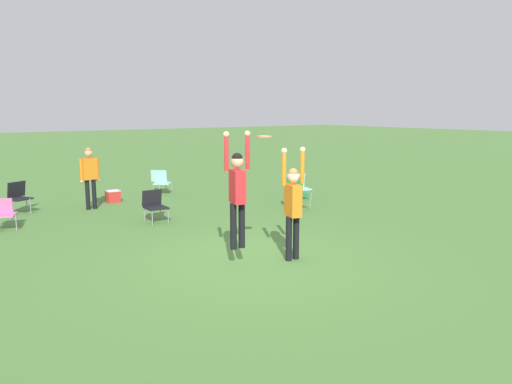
# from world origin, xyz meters

# --- Properties ---
(ground_plane) EXTENTS (120.00, 120.00, 0.00)m
(ground_plane) POSITION_xyz_m (0.00, 0.00, 0.00)
(ground_plane) COLOR #4C7A38
(person_jumping) EXTENTS (0.56, 0.44, 2.13)m
(person_jumping) POSITION_xyz_m (-0.48, -0.05, 1.46)
(person_jumping) COLOR black
(person_jumping) RESTS_ON ground_plane
(person_defending) EXTENTS (0.55, 0.44, 2.14)m
(person_defending) POSITION_xyz_m (0.57, -0.36, 1.14)
(person_defending) COLOR black
(person_defending) RESTS_ON ground_plane
(frisbee) EXTENTS (0.25, 0.25, 0.03)m
(frisbee) POSITION_xyz_m (-0.11, -0.37, 2.36)
(frisbee) COLOR #E04C23
(camping_chair_0) EXTENTS (0.54, 0.57, 0.81)m
(camping_chair_0) POSITION_xyz_m (-0.12, 4.21, 0.46)
(camping_chair_0) COLOR gray
(camping_chair_0) RESTS_ON ground_plane
(camping_chair_1) EXTENTS (0.76, 0.84, 0.79)m
(camping_chair_1) POSITION_xyz_m (1.92, 8.04, 0.45)
(camping_chair_1) COLOR gray
(camping_chair_1) RESTS_ON ground_plane
(camping_chair_2) EXTENTS (0.58, 0.63, 0.83)m
(camping_chair_2) POSITION_xyz_m (4.92, 4.33, 0.47)
(camping_chair_2) COLOR gray
(camping_chair_2) RESTS_ON ground_plane
(camping_chair_3) EXTENTS (0.71, 0.77, 0.86)m
(camping_chair_3) POSITION_xyz_m (-2.67, 7.44, 0.50)
(camping_chair_3) COLOR gray
(camping_chair_3) RESTS_ON ground_plane
(camping_chair_4) EXTENTS (0.64, 0.70, 0.92)m
(camping_chair_4) POSITION_xyz_m (3.89, 3.28, 0.54)
(camping_chair_4) COLOR gray
(camping_chair_4) RESTS_ON ground_plane
(camping_chair_5) EXTENTS (0.64, 0.69, 0.74)m
(camping_chair_5) POSITION_xyz_m (-3.37, 5.56, 0.43)
(camping_chair_5) COLOR gray
(camping_chair_5) RESTS_ON ground_plane
(person_spectator_near) EXTENTS (0.57, 0.25, 1.78)m
(person_spectator_near) POSITION_xyz_m (-0.88, 6.78, 1.08)
(person_spectator_near) COLOR black
(person_spectator_near) RESTS_ON ground_plane
(cooler_box) EXTENTS (0.39, 0.35, 0.37)m
(cooler_box) POSITION_xyz_m (0.01, 7.46, 0.19)
(cooler_box) COLOR red
(cooler_box) RESTS_ON ground_plane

